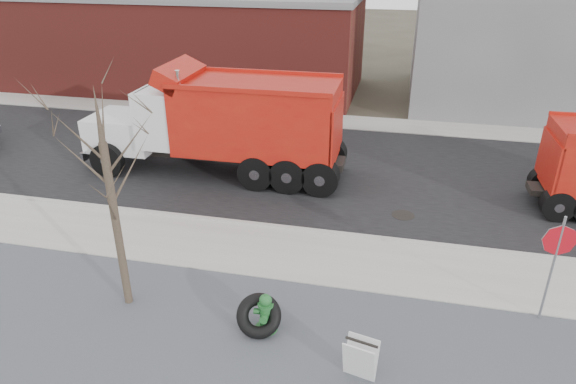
% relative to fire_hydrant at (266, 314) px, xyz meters
% --- Properties ---
extents(ground, '(120.00, 120.00, 0.00)m').
position_rel_fire_hydrant_xyz_m(ground, '(-0.20, 2.82, -0.43)').
color(ground, '#383328').
rests_on(ground, ground).
extents(gravel_verge, '(60.00, 5.00, 0.03)m').
position_rel_fire_hydrant_xyz_m(gravel_verge, '(-0.20, -0.68, -0.42)').
color(gravel_verge, slate).
rests_on(gravel_verge, ground).
extents(sidewalk, '(60.00, 2.50, 0.06)m').
position_rel_fire_hydrant_xyz_m(sidewalk, '(-0.20, 3.07, -0.40)').
color(sidewalk, '#9E9B93').
rests_on(sidewalk, ground).
extents(curb, '(60.00, 0.15, 0.11)m').
position_rel_fire_hydrant_xyz_m(curb, '(-0.20, 4.37, -0.38)').
color(curb, '#9E9B93').
rests_on(curb, ground).
extents(road, '(60.00, 9.40, 0.02)m').
position_rel_fire_hydrant_xyz_m(road, '(-0.20, 9.12, -0.42)').
color(road, black).
rests_on(road, ground).
extents(far_sidewalk, '(60.00, 2.00, 0.06)m').
position_rel_fire_hydrant_xyz_m(far_sidewalk, '(-0.20, 14.82, -0.40)').
color(far_sidewalk, '#9E9B93').
rests_on(far_sidewalk, ground).
extents(building_grey, '(12.00, 10.00, 8.00)m').
position_rel_fire_hydrant_xyz_m(building_grey, '(8.80, 20.82, 3.57)').
color(building_grey, gray).
rests_on(building_grey, ground).
extents(building_brick, '(20.20, 8.20, 5.30)m').
position_rel_fire_hydrant_xyz_m(building_brick, '(-10.20, 19.82, 2.22)').
color(building_brick, maroon).
rests_on(building_brick, ground).
extents(bare_tree, '(3.20, 3.20, 5.20)m').
position_rel_fire_hydrant_xyz_m(bare_tree, '(-3.40, 0.22, 2.86)').
color(bare_tree, '#382D23').
rests_on(bare_tree, ground).
extents(fire_hydrant, '(0.53, 0.52, 0.95)m').
position_rel_fire_hydrant_xyz_m(fire_hydrant, '(0.00, 0.00, 0.00)').
color(fire_hydrant, '#2C7433').
rests_on(fire_hydrant, ground).
extents(truck_tire, '(1.09, 0.97, 0.92)m').
position_rel_fire_hydrant_xyz_m(truck_tire, '(-0.13, -0.08, -0.00)').
color(truck_tire, black).
rests_on(truck_tire, ground).
extents(stop_sign, '(0.71, 0.12, 2.62)m').
position_rel_fire_hydrant_xyz_m(stop_sign, '(5.90, 1.72, 1.36)').
color(stop_sign, gray).
rests_on(stop_sign, ground).
extents(sandwich_board, '(0.71, 0.53, 0.88)m').
position_rel_fire_hydrant_xyz_m(sandwich_board, '(2.12, -0.92, 0.04)').
color(sandwich_board, silver).
rests_on(sandwich_board, ground).
extents(dump_truck_red_b, '(9.41, 2.74, 3.93)m').
position_rel_fire_hydrant_xyz_m(dump_truck_red_b, '(-3.66, 7.97, 1.57)').
color(dump_truck_red_b, black).
rests_on(dump_truck_red_b, ground).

